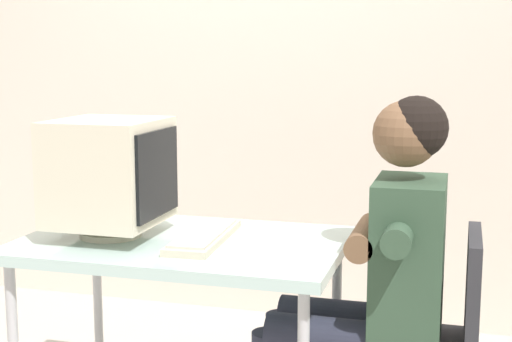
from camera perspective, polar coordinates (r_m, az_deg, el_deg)
wall_back at (r=3.76m, az=6.48°, el=10.93°), size 8.00×0.10×3.00m
desk at (r=2.57m, az=-5.71°, el=-6.56°), size 1.11×0.71×0.74m
crt_monitor at (r=2.59m, az=-11.26°, el=-0.11°), size 0.36×0.38×0.41m
keyboard at (r=2.53m, az=-4.05°, el=-5.06°), size 0.17×0.47×0.03m
office_chair at (r=2.51m, az=13.42°, el=-12.47°), size 0.41×0.41×0.82m
person_seated at (r=2.45m, az=9.01°, el=-7.56°), size 0.73×0.54×1.25m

